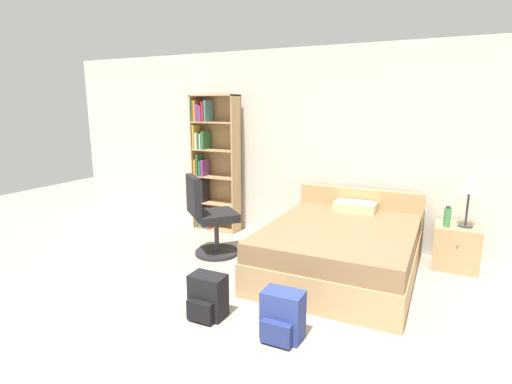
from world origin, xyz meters
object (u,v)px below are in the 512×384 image
(office_chair, at_px, (210,219))
(backpack_black, at_px, (207,297))
(table_lamp, at_px, (470,189))
(backpack_blue, at_px, (282,316))
(bed, at_px, (341,249))
(nightstand, at_px, (456,247))
(bookshelf, at_px, (211,164))
(water_bottle, at_px, (447,217))

(office_chair, relative_size, backpack_black, 2.61)
(office_chair, bearing_deg, table_lamp, 17.30)
(office_chair, distance_m, backpack_blue, 2.02)
(bed, distance_m, table_lamp, 1.57)
(office_chair, relative_size, nightstand, 2.01)
(bed, height_order, table_lamp, table_lamp)
(backpack_blue, bearing_deg, backpack_black, 178.24)
(office_chair, bearing_deg, backpack_black, -58.67)
(bookshelf, xyz_separation_m, backpack_blue, (2.08, -2.29, -0.80))
(backpack_blue, bearing_deg, office_chair, 138.97)
(bed, distance_m, backpack_black, 1.68)
(office_chair, bearing_deg, bookshelf, 120.41)
(backpack_black, bearing_deg, office_chair, 121.33)
(nightstand, xyz_separation_m, backpack_black, (-1.99, -2.20, -0.07))
(table_lamp, bearing_deg, water_bottle, -154.08)
(office_chair, xyz_separation_m, water_bottle, (2.65, 0.79, 0.15))
(bed, xyz_separation_m, backpack_black, (-0.83, -1.46, -0.10))
(water_bottle, bearing_deg, bed, -149.10)
(bookshelf, xyz_separation_m, water_bottle, (3.22, -0.18, -0.37))
(office_chair, distance_m, backpack_black, 1.54)
(bed, height_order, water_bottle, bed)
(table_lamp, distance_m, backpack_black, 3.09)
(backpack_blue, bearing_deg, water_bottle, 61.62)
(backpack_blue, bearing_deg, table_lamp, 58.84)
(water_bottle, bearing_deg, backpack_black, -131.78)
(bookshelf, bearing_deg, backpack_black, -59.06)
(bed, relative_size, water_bottle, 8.15)
(office_chair, xyz_separation_m, nightstand, (2.78, 0.90, -0.22))
(bookshelf, relative_size, backpack_blue, 4.99)
(bookshelf, relative_size, bed, 1.02)
(bookshelf, relative_size, backpack_black, 5.09)
(office_chair, xyz_separation_m, backpack_black, (0.79, -1.29, -0.29))
(backpack_black, bearing_deg, water_bottle, 48.22)
(bed, relative_size, table_lamp, 3.49)
(bed, distance_m, office_chair, 1.63)
(bookshelf, xyz_separation_m, nightstand, (3.35, -0.07, -0.74))
(nightstand, distance_m, table_lamp, 0.70)
(bookshelf, xyz_separation_m, bed, (2.19, -0.81, -0.71))
(water_bottle, xyz_separation_m, backpack_black, (-1.86, -2.08, -0.43))
(bed, xyz_separation_m, table_lamp, (1.23, 0.71, 0.66))
(bookshelf, distance_m, backpack_black, 2.77)
(office_chair, height_order, table_lamp, table_lamp)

